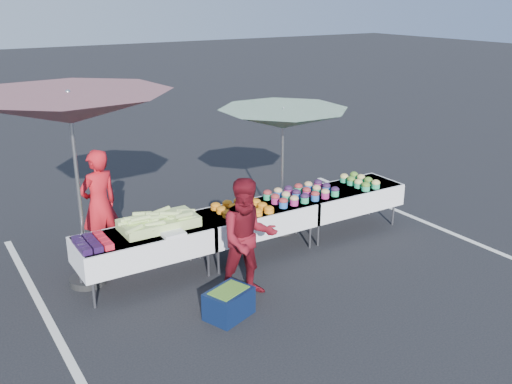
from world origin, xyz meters
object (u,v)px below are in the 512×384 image
vendor (99,205)px  umbrella_left (70,110)px  umbrella_right (283,120)px  table_center (256,218)px  storage_bin (229,303)px  table_left (144,244)px  customer (248,238)px  table_right (347,197)px

vendor → umbrella_left: bearing=41.6°
umbrella_right → table_center: bearing=-149.7°
umbrella_left → storage_bin: umbrella_left is taller
vendor → table_center: bearing=135.6°
vendor → table_left: bearing=86.6°
vendor → customer: (1.28, -2.14, -0.04)m
customer → storage_bin: 0.87m
table_left → umbrella_left: umbrella_left is taller
customer → umbrella_left: (-1.73, 1.43, 1.63)m
table_center → storage_bin: table_center is taller
umbrella_left → table_right: bearing=-5.4°
customer → umbrella_right: (1.57, 1.50, 1.12)m
storage_bin → customer: bearing=15.1°
vendor → storage_bin: 2.70m
table_left → table_center: size_ratio=1.00×
umbrella_left → storage_bin: 3.12m
table_right → vendor: size_ratio=1.10×
table_left → table_center: same height
table_right → storage_bin: 3.39m
storage_bin → umbrella_left: bearing=104.0°
vendor → umbrella_left: umbrella_left is taller
table_right → storage_bin: bearing=-155.7°
umbrella_left → umbrella_right: 3.34m
customer → storage_bin: size_ratio=2.41×
table_left → table_right: bearing=0.0°
vendor → umbrella_left: 1.80m
table_center → customer: customer is taller
table_right → customer: bearing=-158.2°
vendor → umbrella_left: size_ratio=0.51×
storage_bin → table_right: bearing=3.8°
table_center → storage_bin: (-1.27, -1.39, -0.39)m
table_left → umbrella_right: bearing=10.2°
table_left → umbrella_right: size_ratio=0.70×
vendor → table_right: bearing=148.0°
table_right → umbrella_left: 4.70m
customer → umbrella_left: umbrella_left is taller
table_left → umbrella_left: 2.02m
table_left → table_center: (1.80, 0.00, 0.00)m
table_center → customer: size_ratio=1.15×
vendor → storage_bin: size_ratio=2.53×
table_center → storage_bin: bearing=-132.4°
table_right → table_center: bearing=180.0°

